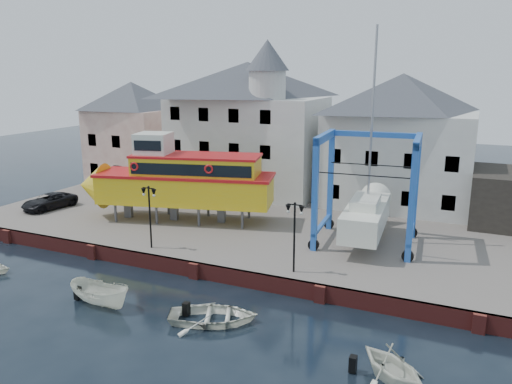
% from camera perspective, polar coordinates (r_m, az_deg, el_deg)
% --- Properties ---
extents(ground, '(140.00, 140.00, 0.00)m').
position_cam_1_polar(ground, '(31.33, -7.01, -9.75)').
color(ground, black).
rests_on(ground, ground).
extents(hardstanding, '(44.00, 22.00, 1.00)m').
position_cam_1_polar(hardstanding, '(40.36, 1.02, -3.46)').
color(hardstanding, '#69625A').
rests_on(hardstanding, ground).
extents(quay_wall, '(44.00, 0.47, 1.00)m').
position_cam_1_polar(quay_wall, '(31.21, -6.94, -8.84)').
color(quay_wall, maroon).
rests_on(quay_wall, ground).
extents(building_pink, '(8.00, 7.00, 10.30)m').
position_cam_1_polar(building_pink, '(54.21, -13.82, 6.68)').
color(building_pink, tan).
rests_on(building_pink, hardstanding).
extents(building_white_main, '(14.00, 8.30, 14.00)m').
position_cam_1_polar(building_white_main, '(47.57, -0.86, 7.59)').
color(building_white_main, beige).
rests_on(building_white_main, hardstanding).
extents(building_white_right, '(12.00, 8.00, 11.20)m').
position_cam_1_polar(building_white_right, '(44.30, 16.07, 5.63)').
color(building_white_right, beige).
rests_on(building_white_right, hardstanding).
extents(lamp_post_left, '(1.12, 0.32, 4.20)m').
position_cam_1_polar(lamp_post_left, '(33.04, -12.11, -1.05)').
color(lamp_post_left, black).
rests_on(lamp_post_left, hardstanding).
extents(lamp_post_right, '(1.12, 0.32, 4.20)m').
position_cam_1_polar(lamp_post_right, '(28.47, 4.44, -3.16)').
color(lamp_post_right, black).
rests_on(lamp_post_right, hardstanding).
extents(tour_boat, '(16.03, 7.39, 6.79)m').
position_cam_1_polar(tour_boat, '(39.07, -9.41, 1.39)').
color(tour_boat, '#59595E').
rests_on(tour_boat, hardstanding).
extents(travel_lift, '(6.98, 9.55, 14.21)m').
position_cam_1_polar(travel_lift, '(34.91, 12.67, -1.65)').
color(travel_lift, '#17589D').
rests_on(travel_lift, hardstanding).
extents(van, '(2.94, 4.91, 1.28)m').
position_cam_1_polar(van, '(45.77, -22.55, -0.98)').
color(van, black).
rests_on(van, hardstanding).
extents(motorboat_a, '(4.03, 1.74, 1.52)m').
position_cam_1_polar(motorboat_a, '(29.07, -17.29, -12.24)').
color(motorboat_a, white).
rests_on(motorboat_a, ground).
extents(motorboat_b, '(5.39, 4.70, 0.93)m').
position_cam_1_polar(motorboat_b, '(26.24, -4.88, -14.58)').
color(motorboat_b, white).
rests_on(motorboat_b, ground).
extents(motorboat_c, '(4.31, 4.22, 1.72)m').
position_cam_1_polar(motorboat_c, '(22.58, 15.18, -20.18)').
color(motorboat_c, white).
rests_on(motorboat_c, ground).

